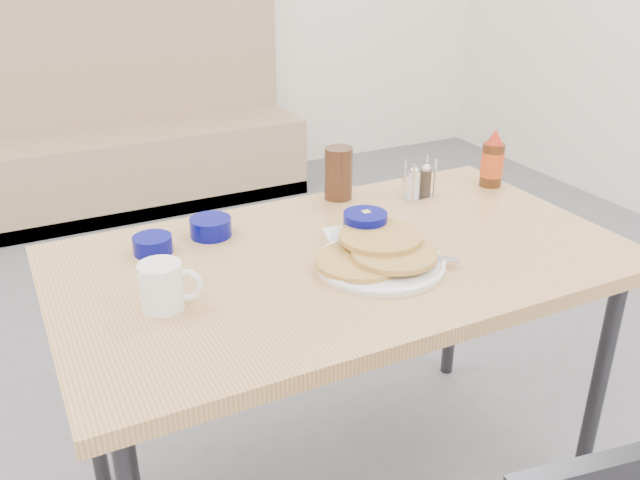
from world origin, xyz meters
name	(u,v)px	position (x,y,z in m)	size (l,w,h in m)	color
booth_bench	(133,144)	(0.00, 2.78, 0.35)	(1.90, 0.56, 1.22)	tan
dining_table	(343,276)	(0.00, 0.25, 0.70)	(1.40, 0.80, 0.76)	tan
pancake_plate	(379,256)	(0.05, 0.16, 0.78)	(0.33, 0.31, 0.05)	white
coffee_mug	(163,285)	(-0.46, 0.19, 0.81)	(0.13, 0.09, 0.10)	white
grits_setting	(365,229)	(0.09, 0.30, 0.79)	(0.23, 0.24, 0.08)	white
creamer_bowl	(153,245)	(-0.42, 0.47, 0.78)	(0.10, 0.10, 0.04)	#040766
butter_bowl	(211,227)	(-0.26, 0.50, 0.78)	(0.11, 0.11, 0.05)	#040766
amber_tumbler	(338,173)	(0.17, 0.59, 0.84)	(0.08, 0.08, 0.15)	#3F2314
condiment_caddy	(419,184)	(0.38, 0.49, 0.80)	(0.10, 0.06, 0.12)	silver
syrup_bottle	(492,161)	(0.64, 0.47, 0.84)	(0.07, 0.07, 0.18)	#47230F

